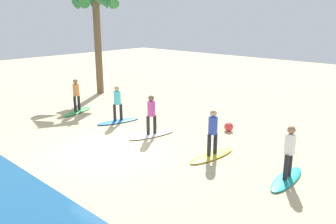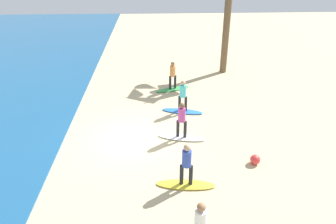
% 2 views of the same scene
% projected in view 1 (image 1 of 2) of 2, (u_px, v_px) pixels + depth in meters
% --- Properties ---
extents(ground_plane, '(60.00, 60.00, 0.00)m').
position_uv_depth(ground_plane, '(110.00, 150.00, 12.81)').
color(ground_plane, '#CCB789').
extents(surfboard_teal, '(0.73, 2.14, 0.09)m').
position_uv_depth(surfboard_teal, '(286.00, 179.00, 10.46)').
color(surfboard_teal, teal).
rests_on(surfboard_teal, ground).
extents(surfer_teal, '(0.32, 0.46, 1.64)m').
position_uv_depth(surfer_teal, '(290.00, 148.00, 10.20)').
color(surfer_teal, '#232328').
rests_on(surfer_teal, surfboard_teal).
extents(surfboard_yellow, '(0.79, 2.15, 0.09)m').
position_uv_depth(surfboard_yellow, '(212.00, 156.00, 12.18)').
color(surfboard_yellow, yellow).
rests_on(surfboard_yellow, ground).
extents(surfer_yellow, '(0.32, 0.46, 1.64)m').
position_uv_depth(surfer_yellow, '(213.00, 129.00, 11.91)').
color(surfer_yellow, '#232328').
rests_on(surfer_yellow, surfboard_yellow).
extents(surfboard_white, '(1.04, 2.17, 0.09)m').
position_uv_depth(surfboard_white, '(152.00, 135.00, 14.32)').
color(surfboard_white, white).
rests_on(surfboard_white, ground).
extents(surfer_white, '(0.32, 0.45, 1.64)m').
position_uv_depth(surfer_white, '(151.00, 112.00, 14.05)').
color(surfer_white, '#232328').
rests_on(surfer_white, surfboard_white).
extents(surfboard_blue, '(1.09, 2.17, 0.09)m').
position_uv_depth(surfboard_blue, '(118.00, 121.00, 16.16)').
color(surfboard_blue, blue).
rests_on(surfboard_blue, ground).
extents(surfer_blue, '(0.32, 0.45, 1.64)m').
position_uv_depth(surfer_blue, '(117.00, 101.00, 15.89)').
color(surfer_blue, '#232328').
rests_on(surfer_blue, surfboard_blue).
extents(surfboard_green, '(1.25, 2.16, 0.09)m').
position_uv_depth(surfboard_green, '(78.00, 111.00, 17.82)').
color(surfboard_green, green).
rests_on(surfboard_green, ground).
extents(surfer_green, '(0.32, 0.44, 1.64)m').
position_uv_depth(surfer_green, '(76.00, 93.00, 17.55)').
color(surfer_green, '#232328').
rests_on(surfer_green, surfboard_green).
extents(palm_tree, '(2.88, 3.03, 6.60)m').
position_uv_depth(palm_tree, '(96.00, 7.00, 20.85)').
color(palm_tree, brown).
rests_on(palm_tree, ground).
extents(beach_ball, '(0.39, 0.39, 0.39)m').
position_uv_depth(beach_ball, '(229.00, 127.00, 14.87)').
color(beach_ball, '#E53838').
rests_on(beach_ball, ground).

